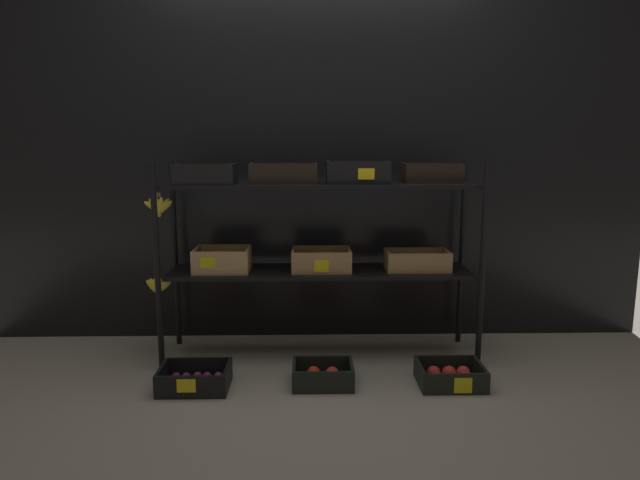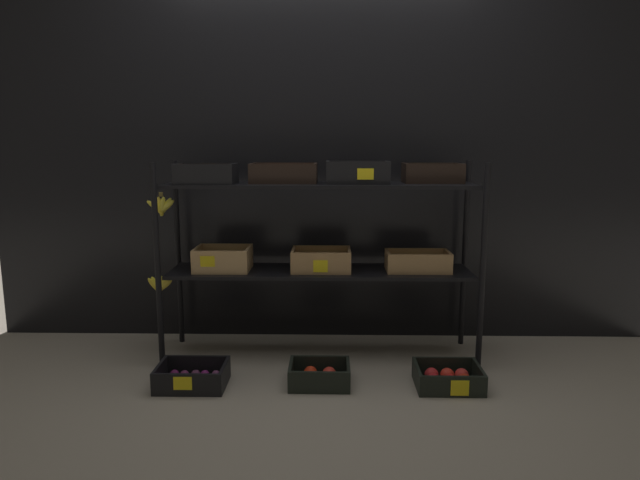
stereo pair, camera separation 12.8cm
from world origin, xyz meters
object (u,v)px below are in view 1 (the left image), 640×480
(display_rack, at_px, (317,225))
(crate_ground_plum, at_px, (195,381))
(crate_ground_center_apple_red, at_px, (450,376))
(crate_ground_apple_red, at_px, (323,376))

(display_rack, bearing_deg, crate_ground_plum, -145.06)
(display_rack, xyz_separation_m, crate_ground_center_apple_red, (0.68, -0.42, -0.73))
(display_rack, height_order, crate_ground_plum, display_rack)
(display_rack, height_order, crate_ground_center_apple_red, display_rack)
(crate_ground_plum, bearing_deg, crate_ground_apple_red, 2.52)
(crate_ground_apple_red, xyz_separation_m, crate_ground_center_apple_red, (0.66, -0.01, -0.00))
(crate_ground_apple_red, bearing_deg, crate_ground_plum, -177.48)
(crate_ground_center_apple_red, bearing_deg, crate_ground_plum, -179.25)
(crate_ground_plum, distance_m, crate_ground_center_apple_red, 1.31)
(crate_ground_plum, height_order, crate_ground_apple_red, crate_ground_plum)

